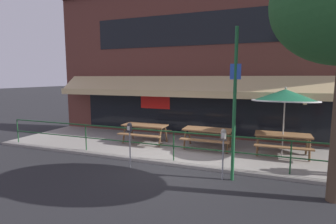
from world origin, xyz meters
TOP-DOWN VIEW (x-y plane):
  - ground_plane at (0.00, 0.00)m, footprint 120.00×120.00m
  - patio_deck at (0.00, 2.00)m, footprint 15.00×4.00m
  - restaurant_building at (0.00, 4.22)m, footprint 15.00×1.60m
  - patio_railing at (0.00, 0.30)m, footprint 13.84×0.04m
  - picnic_table_left at (-1.88, 2.08)m, footprint 1.80×1.42m
  - picnic_table_centre at (0.72, 2.11)m, footprint 1.80×1.42m
  - picnic_table_right at (3.32, 2.13)m, footprint 1.80×1.42m
  - patio_umbrella_right at (3.32, 2.06)m, footprint 2.14×2.14m
  - parking_meter_near at (-1.12, -0.56)m, footprint 0.15×0.16m
  - parking_meter_far at (1.71, -0.51)m, footprint 0.15×0.16m
  - street_sign_pole at (1.96, -0.45)m, footprint 0.28×0.09m

SIDE VIEW (x-z plane):
  - ground_plane at x=0.00m, z-range 0.00..0.00m
  - patio_deck at x=0.00m, z-range 0.00..0.10m
  - picnic_table_left at x=-1.88m, z-range 0.33..1.08m
  - picnic_table_centre at x=0.72m, z-range 0.33..1.08m
  - picnic_table_right at x=3.32m, z-range 0.33..1.08m
  - patio_railing at x=0.00m, z-range 0.32..1.28m
  - parking_meter_near at x=-1.12m, z-range 0.44..1.86m
  - parking_meter_far at x=1.71m, z-range 0.44..1.86m
  - street_sign_pole at x=1.96m, z-range 0.06..4.13m
  - patio_umbrella_right at x=3.32m, z-range 0.99..3.37m
  - restaurant_building at x=0.00m, z-range -0.02..6.97m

